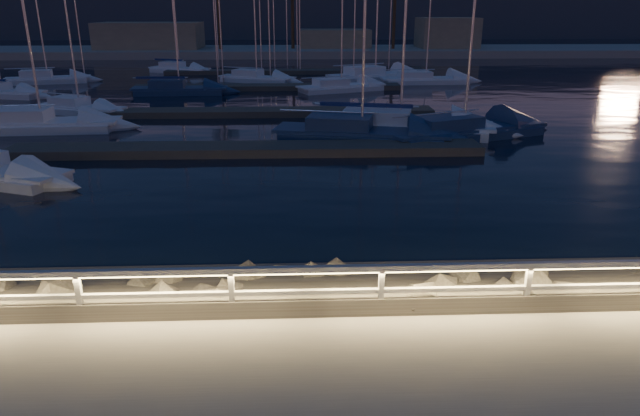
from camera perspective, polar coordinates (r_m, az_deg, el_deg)
The scene contains 20 objects.
ground at distance 12.03m, azimuth -13.51°, elevation -10.50°, with size 400.00×400.00×0.00m, color #A6A296.
harbor_water at distance 42.07m, azimuth -5.63°, elevation 9.97°, with size 400.00×440.00×0.60m.
guard_rail at distance 11.68m, azimuth -14.14°, elevation -7.19°, with size 44.11×0.12×1.06m.
riprap at distance 14.16m, azimuth -23.39°, elevation -7.85°, with size 29.87×2.80×1.25m.
floating_docks at distance 43.24m, azimuth -5.56°, elevation 10.99°, with size 22.00×36.00×0.40m.
far_shore at distance 84.49m, azimuth -4.20°, elevation 15.60°, with size 160.00×14.00×5.20m.
distant_hills at distance 145.98m, azimuth -12.70°, elevation 18.55°, with size 230.00×37.50×18.00m.
sailboat_a at distance 40.34m, azimuth -23.08°, elevation 9.24°, with size 6.38×4.04×10.65m.
sailboat_c at distance 29.54m, azimuth 3.73°, elevation 7.61°, with size 9.25×4.61×15.13m.
sailboat_d at distance 31.54m, azimuth 7.52°, elevation 8.26°, with size 10.20×5.13×16.62m.
sailboat_e at distance 50.54m, azimuth -29.32°, elevation 10.11°, with size 6.82×3.51×11.26m.
sailboat_f at distance 35.42m, azimuth -26.36°, elevation 7.63°, with size 8.31×2.98×13.92m.
sailboat_g at distance 47.43m, azimuth 1.92°, elevation 12.06°, with size 7.50×4.61×12.37m.
sailboat_h at distance 31.04m, azimuth 13.83°, elevation 7.65°, with size 9.47×5.98×15.60m.
sailboat_i at distance 58.11m, azimuth -25.74°, elevation 11.60°, with size 7.38×3.88×12.17m.
sailboat_j at distance 47.17m, azimuth -14.10°, elevation 11.48°, with size 7.39×2.45×12.45m.
sailboat_k at distance 55.15m, azimuth 5.32°, elevation 13.10°, with size 9.52×6.25×15.82m.
sailboat_l at distance 53.28m, azimuth 10.30°, elevation 12.58°, with size 8.13×2.86×13.52m.
sailboat_m at distance 63.17m, azimuth -14.02°, elevation 13.37°, with size 6.76×4.37×11.31m.
sailboat_n at distance 53.83m, azimuth -6.52°, elevation 12.84°, with size 7.24×4.57×12.02m.
Camera 1 is at (2.34, -10.22, 5.89)m, focal length 32.00 mm.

